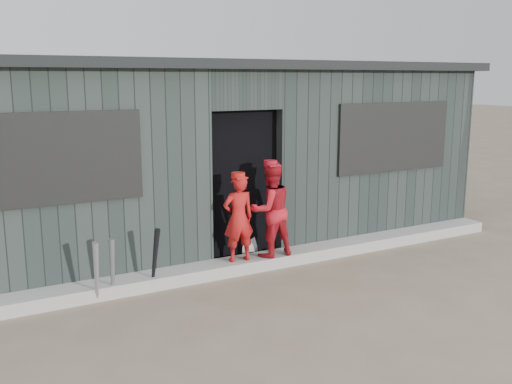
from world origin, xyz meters
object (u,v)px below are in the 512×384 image
bat_mid (112,268)px  player_red_right (270,210)px  dugout (201,154)px  bat_left (96,273)px  player_grey_back (247,215)px  player_red_left (238,218)px  bat_right (155,259)px

bat_mid → player_red_right: bearing=3.1°
bat_mid → player_red_right: (2.06, 0.11, 0.41)m
dugout → bat_mid: bearing=-135.5°
bat_left → player_grey_back: size_ratio=0.62×
bat_left → player_red_left: (1.81, 0.21, 0.34)m
player_red_left → bat_right: bearing=10.3°
player_red_right → player_grey_back: (-0.07, 0.51, -0.17)m
bat_right → player_grey_back: bearing=22.4°
bat_left → player_grey_back: bearing=18.0°
bat_right → dugout: bearing=53.0°
dugout → bat_right: bearing=-127.0°
player_grey_back → dugout: 1.40m
bat_right → player_red_left: bearing=6.1°
player_red_left → dugout: size_ratio=0.13×
bat_right → player_red_left: player_red_left is taller
player_red_right → bat_mid: bearing=1.7°
dugout → player_red_right: bearing=-83.4°
bat_left → dugout: bearing=43.0°
bat_left → dugout: size_ratio=0.09×
bat_right → player_red_left: size_ratio=0.70×
bat_right → player_red_right: 1.63m
bat_left → bat_right: (0.68, 0.09, 0.02)m
bat_mid → dugout: size_ratio=0.08×
bat_left → bat_mid: bearing=24.2°
dugout → player_grey_back: bearing=-83.8°
player_grey_back → dugout: size_ratio=0.14×
bat_mid → player_red_right: size_ratio=0.58×
player_grey_back → player_red_left: bearing=38.1°
bat_mid → bat_right: bat_right is taller
bat_right → bat_mid: bearing=180.0°
bat_right → player_grey_back: 1.65m
bat_mid → dugout: 2.78m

